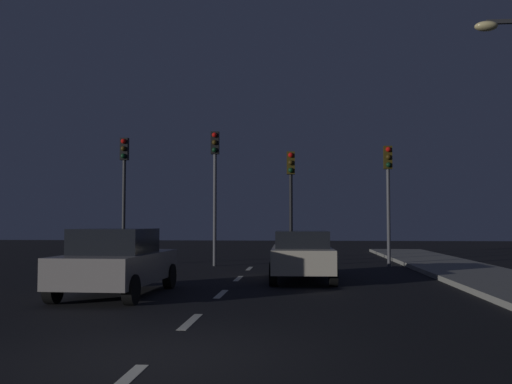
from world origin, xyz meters
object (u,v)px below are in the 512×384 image
Objects in this scene: traffic_signal_far_right at (388,182)px; car_stopped_ahead at (302,255)px; traffic_signal_far_left at (124,176)px; car_adjacent_lane at (117,262)px; traffic_signal_center_right at (291,185)px; traffic_signal_center_left at (215,172)px.

traffic_signal_far_right is 6.80m from car_stopped_ahead.
traffic_signal_far_left is 10.01m from car_adjacent_lane.
traffic_signal_far_left reaches higher than traffic_signal_far_right.
traffic_signal_center_right is at bearing -0.01° from traffic_signal_far_left.
car_stopped_ahead is at bearing -122.56° from traffic_signal_far_right.
car_stopped_ahead is at bearing -57.07° from traffic_signal_center_left.
traffic_signal_far_right is 1.07× the size of car_stopped_ahead.
traffic_signal_far_right is at bearing 57.44° from car_stopped_ahead.
traffic_signal_center_right is at bearing -179.99° from traffic_signal_far_right.
car_stopped_ahead is at bearing -85.64° from traffic_signal_center_right.
traffic_signal_center_left is at bearing 179.99° from traffic_signal_far_right.
traffic_signal_far_right is (10.54, -0.00, -0.28)m from traffic_signal_far_left.
traffic_signal_center_left is 3.08m from traffic_signal_center_right.
traffic_signal_far_left is 1.09× the size of traffic_signal_far_right.
traffic_signal_center_right is at bearing 94.36° from car_stopped_ahead.
car_adjacent_lane is (-7.76, -9.19, -2.52)m from traffic_signal_far_right.
traffic_signal_far_right reaches higher than traffic_signal_center_right.
car_adjacent_lane is at bearing -73.14° from traffic_signal_far_left.
traffic_signal_far_left is at bearing 179.99° from traffic_signal_far_right.
traffic_signal_center_left reaches higher than traffic_signal_center_right.
traffic_signal_center_right is 1.03× the size of car_stopped_ahead.
traffic_signal_far_left is 1.17× the size of car_stopped_ahead.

